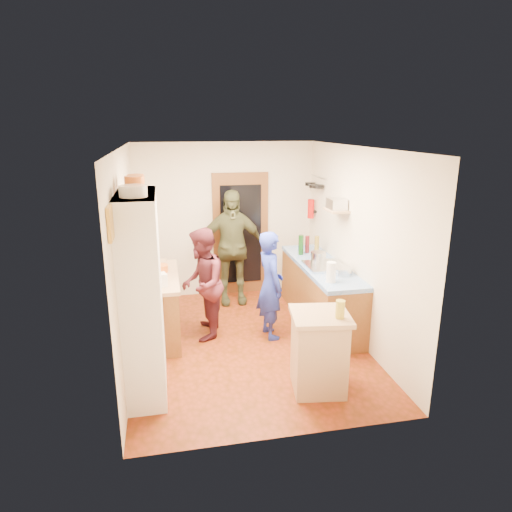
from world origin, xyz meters
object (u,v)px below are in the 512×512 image
object	(u,v)px
hutch_body	(142,295)
person_hob	(273,285)
island_base	(319,354)
right_counter_base	(320,295)
person_back	(232,248)
person_left	(205,283)

from	to	relation	value
hutch_body	person_hob	distance (m)	1.96
island_base	person_hob	size ratio (longest dim) A/B	0.57
right_counter_base	hutch_body	bearing A→B (deg)	-152.53
hutch_body	person_hob	xyz separation A→B (m)	(1.68, 0.94, -0.35)
hutch_body	person_back	world-z (taller)	hutch_body
person_hob	person_back	distance (m)	1.43
island_base	person_back	size ratio (longest dim) A/B	0.46
hutch_body	person_hob	bearing A→B (deg)	29.22
island_base	person_left	world-z (taller)	person_left
hutch_body	person_left	size ratio (longest dim) A/B	1.42
hutch_body	person_hob	world-z (taller)	hutch_body
right_counter_base	island_base	distance (m)	1.87
island_base	person_left	bearing A→B (deg)	124.23
hutch_body	right_counter_base	bearing A→B (deg)	27.47
person_hob	person_back	xyz separation A→B (m)	(-0.35, 1.38, 0.19)
right_counter_base	person_hob	world-z (taller)	person_hob
person_back	hutch_body	bearing A→B (deg)	-118.39
person_left	person_back	distance (m)	1.30
right_counter_base	person_hob	size ratio (longest dim) A/B	1.46
person_left	hutch_body	bearing A→B (deg)	-23.69
island_base	person_back	bearing A→B (deg)	100.99
right_counter_base	person_hob	xyz separation A→B (m)	(-0.82, -0.36, 0.33)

